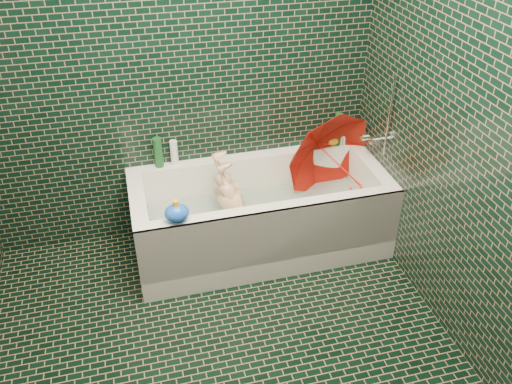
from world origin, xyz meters
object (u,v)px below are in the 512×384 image
object	(u,v)px
rubber_duck	(333,139)
bath_toy	(177,213)
child	(237,212)
bathtub	(261,222)
umbrella	(338,164)

from	to	relation	value
rubber_duck	bath_toy	xyz separation A→B (m)	(-1.22, -0.64, 0.02)
bath_toy	rubber_duck	bearing A→B (deg)	21.70
child	rubber_duck	size ratio (longest dim) A/B	6.76
bathtub	bath_toy	size ratio (longest dim) A/B	10.86
bath_toy	umbrella	bearing A→B (deg)	11.49
rubber_duck	umbrella	bearing A→B (deg)	-125.64
bathtub	child	xyz separation A→B (m)	(-0.16, 0.02, 0.10)
child	bath_toy	bearing A→B (deg)	-49.34
umbrella	rubber_duck	bearing A→B (deg)	62.20
umbrella	bath_toy	bearing A→B (deg)	-175.81
bathtub	umbrella	size ratio (longest dim) A/B	2.63
rubber_duck	bath_toy	size ratio (longest dim) A/B	0.82
umbrella	rubber_duck	world-z (taller)	umbrella
umbrella	bath_toy	xyz separation A→B (m)	(-1.15, -0.36, 0.05)
umbrella	bath_toy	distance (m)	1.21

